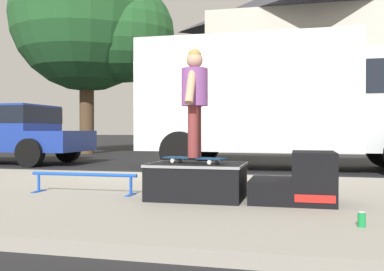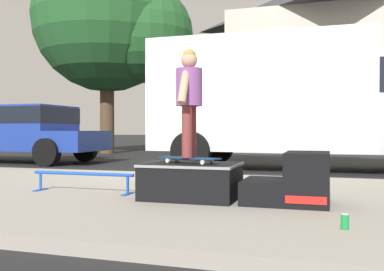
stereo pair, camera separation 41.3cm
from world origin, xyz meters
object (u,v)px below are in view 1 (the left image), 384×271
at_px(box_truck, 289,97).
at_px(street_tree_main, 95,21).
at_px(skateboard, 195,158).
at_px(grind_rail, 84,178).
at_px(soda_can, 362,219).
at_px(skater_kid, 195,94).
at_px(skate_box, 197,180).
at_px(kicker_ramp, 300,181).

distance_m(box_truck, street_tree_main, 9.76).
height_order(skateboard, box_truck, box_truck).
bearing_deg(skateboard, street_tree_main, 121.48).
bearing_deg(grind_rail, soda_can, -20.97).
bearing_deg(grind_rail, skater_kid, -1.60).
bearing_deg(soda_can, skater_kid, 145.46).
height_order(box_truck, street_tree_main, street_tree_main).
relative_size(skate_box, soda_can, 8.78).
bearing_deg(skater_kid, skateboard, -116.57).
distance_m(kicker_ramp, skateboard, 1.24).
xyz_separation_m(kicker_ramp, box_truck, (-0.22, 5.59, 1.34)).
bearing_deg(soda_can, box_truck, 96.02).
xyz_separation_m(skater_kid, street_tree_main, (-6.54, 10.68, 3.85)).
bearing_deg(grind_rail, kicker_ramp, -1.56).
relative_size(skate_box, skateboard, 1.37).
bearing_deg(street_tree_main, soda_can, -55.17).
bearing_deg(street_tree_main, kicker_ramp, -54.09).
distance_m(soda_can, box_truck, 6.94).
distance_m(skate_box, kicker_ramp, 1.18).
relative_size(skate_box, street_tree_main, 0.13).
height_order(skate_box, grind_rail, skate_box).
bearing_deg(kicker_ramp, skateboard, 178.49).
height_order(skater_kid, street_tree_main, street_tree_main).
bearing_deg(kicker_ramp, street_tree_main, 125.91).
xyz_separation_m(soda_can, street_tree_main, (-8.25, 11.85, 5.03)).
height_order(skate_box, kicker_ramp, kicker_ramp).
bearing_deg(soda_can, grind_rail, 159.03).
distance_m(skateboard, soda_can, 2.11).
distance_m(skater_kid, street_tree_main, 13.10).
height_order(skateboard, street_tree_main, street_tree_main).
relative_size(kicker_ramp, street_tree_main, 0.11).
relative_size(skate_box, grind_rail, 0.76).
xyz_separation_m(box_truck, street_tree_main, (-7.54, 5.12, 3.51)).
relative_size(soda_can, street_tree_main, 0.02).
xyz_separation_m(kicker_ramp, soda_can, (0.49, -1.14, -0.17)).
bearing_deg(box_truck, street_tree_main, 145.79).
bearing_deg(skate_box, grind_rail, 177.23).
xyz_separation_m(grind_rail, soda_can, (3.18, -1.22, -0.13)).
bearing_deg(kicker_ramp, grind_rail, 178.44).
xyz_separation_m(skateboard, skater_kid, (0.00, 0.00, 0.77)).
bearing_deg(box_truck, skater_kid, -100.20).
bearing_deg(box_truck, skate_box, -99.76).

